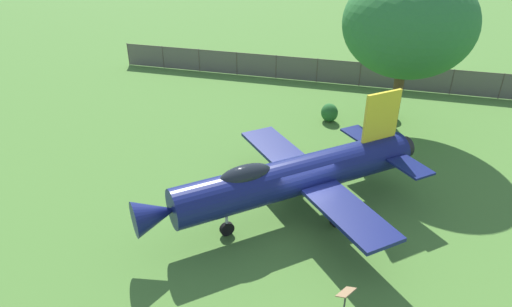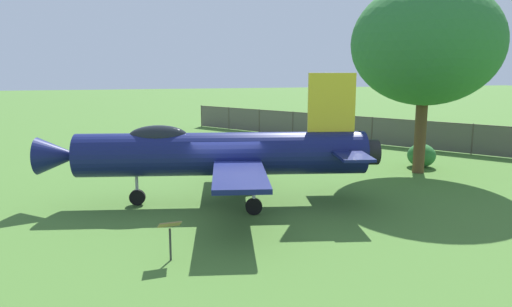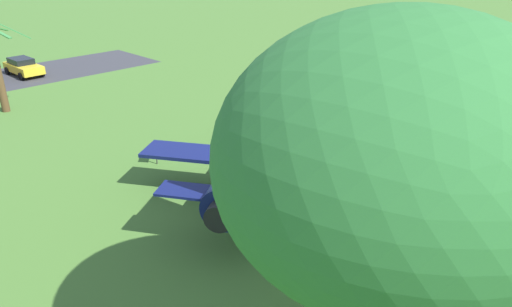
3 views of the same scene
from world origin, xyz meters
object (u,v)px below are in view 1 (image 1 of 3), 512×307
at_px(display_jet, 290,177).
at_px(shade_tree, 408,24).
at_px(shrub_near_fence, 387,109).
at_px(info_plaque, 346,296).
at_px(shrub_by_tree, 329,113).

bearing_deg(display_jet, shade_tree, -154.08).
distance_m(shrub_near_fence, info_plaque, 16.69).
relative_size(shrub_near_fence, info_plaque, 1.34).
bearing_deg(shade_tree, shrub_near_fence, 52.37).
bearing_deg(shade_tree, shrub_by_tree, 127.96).
xyz_separation_m(shrub_by_tree, info_plaque, (-10.45, -11.27, 0.28)).
height_order(shade_tree, shrub_near_fence, shade_tree).
distance_m(shrub_by_tree, info_plaque, 15.37).
height_order(display_jet, shade_tree, shade_tree).
bearing_deg(info_plaque, shade_tree, 32.79).
xyz_separation_m(shade_tree, shrub_by_tree, (-2.36, 3.02, -5.69)).
height_order(shrub_near_fence, shrub_by_tree, shrub_near_fence).
xyz_separation_m(display_jet, shade_tree, (10.79, 3.04, 4.29)).
distance_m(shade_tree, shrub_near_fence, 5.87).
relative_size(shade_tree, shrub_by_tree, 7.97).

